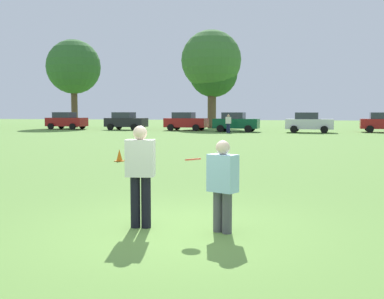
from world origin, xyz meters
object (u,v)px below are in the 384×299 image
object	(u,v)px
parked_car_far_right	(384,122)
player_defender	(223,182)
frisbee	(193,159)
parked_car_mid_right	(236,122)
parked_car_near_left	(66,121)
player_thrower	(140,170)
parked_car_mid_left	(126,121)
traffic_cone	(119,156)
parked_car_near_right	(309,122)
parked_car_center	(186,121)
bystander_sideline_watcher	(228,123)

from	to	relation	value
parked_car_far_right	player_defender	bearing A→B (deg)	-103.42
frisbee	player_defender	bearing A→B (deg)	-18.56
frisbee	parked_car_mid_right	xyz separation A→B (m)	(-3.82, 35.92, -0.24)
parked_car_near_left	player_thrower	bearing A→B (deg)	-60.70
parked_car_mid_left	parked_car_mid_right	bearing A→B (deg)	-8.63
traffic_cone	parked_car_near_left	xyz separation A→B (m)	(-17.25, 28.54, 0.69)
traffic_cone	parked_car_near_left	bearing A→B (deg)	121.15
player_defender	traffic_cone	distance (m)	11.15
player_defender	parked_car_mid_left	bearing A→B (deg)	112.86
parked_car_near_left	parked_car_far_right	size ratio (longest dim) A/B	1.00
parked_car_mid_left	parked_car_near_right	size ratio (longest dim) A/B	1.00
parked_car_center	parked_car_near_right	size ratio (longest dim) A/B	1.00
frisbee	parked_car_near_left	bearing A→B (deg)	120.39
parked_car_near_left	bystander_sideline_watcher	xyz separation A→B (m)	(18.13, -4.54, 0.01)
frisbee	parked_car_far_right	bearing A→B (deg)	75.76
frisbee	parked_car_far_right	xyz separation A→B (m)	(9.56, 37.67, -0.24)
parked_car_near_right	parked_car_far_right	bearing A→B (deg)	16.91
frisbee	parked_car_near_left	world-z (taller)	parked_car_near_left
player_defender	parked_car_near_left	size ratio (longest dim) A/B	0.35
traffic_cone	parked_car_center	xyz separation A→B (m)	(-4.03, 28.18, 0.69)
parked_car_far_right	parked_car_near_left	bearing A→B (deg)	179.39
parked_car_near_left	parked_car_center	xyz separation A→B (m)	(13.22, -0.36, 0.00)
parked_car_mid_left	parked_car_mid_right	size ratio (longest dim) A/B	1.00
parked_car_near_left	frisbee	bearing A→B (deg)	-59.61
parked_car_center	bystander_sideline_watcher	size ratio (longest dim) A/B	2.63
player_defender	frisbee	distance (m)	0.65
parked_car_far_right	parked_car_near_right	bearing A→B (deg)	-163.09
traffic_cone	parked_car_near_left	world-z (taller)	parked_car_near_left
parked_car_mid_right	parked_car_far_right	xyz separation A→B (m)	(13.38, 1.75, 0.00)
parked_car_far_right	traffic_cone	bearing A→B (deg)	-117.36
player_defender	parked_car_mid_right	xyz separation A→B (m)	(-4.35, 36.10, 0.09)
parked_car_mid_right	parked_car_center	bearing A→B (deg)	161.79
traffic_cone	parked_car_mid_right	distance (m)	26.49
frisbee	parked_car_near_right	world-z (taller)	parked_car_near_right
frisbee	bystander_sideline_watcher	bearing A→B (deg)	97.09
parked_car_near_right	bystander_sideline_watcher	world-z (taller)	parked_car_near_right
parked_car_mid_right	parked_car_far_right	bearing A→B (deg)	7.44
parked_car_near_left	parked_car_mid_right	xyz separation A→B (m)	(18.47, -2.09, 0.00)
player_defender	parked_car_near_right	world-z (taller)	parked_car_near_right
parked_car_mid_right	bystander_sideline_watcher	bearing A→B (deg)	-97.86
frisbee	parked_car_near_left	distance (m)	44.06
player_defender	frisbee	world-z (taller)	player_defender
player_defender	parked_car_near_left	xyz separation A→B (m)	(-22.82, 38.18, 0.09)
player_defender	parked_car_far_right	xyz separation A→B (m)	(9.03, 37.85, 0.09)
player_thrower	parked_car_near_right	bearing A→B (deg)	84.06
player_thrower	parked_car_far_right	size ratio (longest dim) A/B	0.40
frisbee	parked_car_mid_left	distance (m)	40.72
parked_car_mid_right	bystander_sideline_watcher	xyz separation A→B (m)	(-0.34, -2.46, 0.01)
parked_car_near_right	parked_car_center	bearing A→B (deg)	170.41
bystander_sideline_watcher	frisbee	bearing A→B (deg)	-82.91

